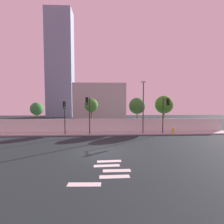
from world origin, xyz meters
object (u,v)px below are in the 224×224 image
roadside_tree_midright (137,106)px  traffic_light_left (88,108)px  traffic_light_center (64,110)px  street_lamp_curbside (143,103)px  traffic_light_right (166,108)px  roadside_tree_leftmost (37,109)px  fire_hydrant (173,130)px  roadside_tree_rightmost (164,105)px  roadside_tree_midleft (91,105)px

roadside_tree_midright → traffic_light_left: bearing=-149.7°
traffic_light_center → street_lamp_curbside: street_lamp_curbside is taller
traffic_light_left → traffic_light_right: size_ratio=1.02×
traffic_light_center → roadside_tree_leftmost: 6.38m
street_lamp_curbside → roadside_tree_midright: (-0.14, 3.37, -0.43)m
fire_hydrant → roadside_tree_rightmost: bearing=91.7°
traffic_light_right → roadside_tree_midleft: size_ratio=0.95×
street_lamp_curbside → traffic_light_left: bearing=-173.8°
street_lamp_curbside → roadside_tree_midright: size_ratio=1.37×
fire_hydrant → roadside_tree_leftmost: (-19.55, 3.40, 2.79)m
roadside_tree_rightmost → traffic_light_center: bearing=-164.8°
roadside_tree_leftmost → roadside_tree_midright: (15.22, 0.00, 0.44)m
roadside_tree_leftmost → roadside_tree_rightmost: size_ratio=0.81×
fire_hydrant → roadside_tree_rightmost: (-0.10, 3.40, 3.41)m
traffic_light_left → roadside_tree_leftmost: bearing=152.8°
traffic_light_right → fire_hydrant: size_ratio=6.38×
fire_hydrant → roadside_tree_midright: roadside_tree_midright is taller
street_lamp_curbside → traffic_light_right: bearing=-12.8°
traffic_light_right → roadside_tree_rightmost: size_ratio=0.88×
street_lamp_curbside → roadside_tree_rightmost: (4.08, 3.37, -0.24)m
traffic_light_center → fire_hydrant: 14.78m
street_lamp_curbside → roadside_tree_midleft: size_ratio=1.39×
traffic_light_left → roadside_tree_midright: roadside_tree_midright is taller
roadside_tree_midleft → roadside_tree_rightmost: bearing=0.0°
street_lamp_curbside → roadside_tree_midleft: 7.96m
traffic_light_center → roadside_tree_rightmost: 14.94m
traffic_light_center → roadside_tree_rightmost: bearing=15.2°
roadside_tree_midleft → roadside_tree_rightmost: roadside_tree_rightmost is taller
fire_hydrant → traffic_light_left: bearing=-176.2°
traffic_light_left → roadside_tree_rightmost: 12.09m
traffic_light_center → street_lamp_curbside: bearing=3.0°
street_lamp_curbside → roadside_tree_leftmost: bearing=167.6°
roadside_tree_rightmost → roadside_tree_leftmost: bearing=180.0°
roadside_tree_leftmost → roadside_tree_midleft: size_ratio=0.88×
fire_hydrant → roadside_tree_midleft: 12.34m
roadside_tree_leftmost → traffic_light_center: bearing=-37.9°
traffic_light_center → fire_hydrant: (14.51, 0.52, -2.77)m
fire_hydrant → roadside_tree_midright: 6.38m
fire_hydrant → roadside_tree_leftmost: 20.03m
traffic_light_left → traffic_light_center: bearing=175.5°
street_lamp_curbside → roadside_tree_midleft: bearing=154.9°
fire_hydrant → roadside_tree_midright: (-4.33, 3.40, 3.23)m
traffic_light_right → fire_hydrant: traffic_light_right is taller
street_lamp_curbside → fire_hydrant: (4.19, -0.03, -3.65)m
traffic_light_right → roadside_tree_leftmost: (-18.19, 4.02, -0.26)m
roadside_tree_midleft → roadside_tree_midright: 7.06m
traffic_light_left → traffic_light_right: 10.10m
traffic_light_center → street_lamp_curbside: 10.37m
roadside_tree_midleft → roadside_tree_midright: size_ratio=0.98×
roadside_tree_leftmost → roadside_tree_rightmost: (19.44, 0.00, 0.62)m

